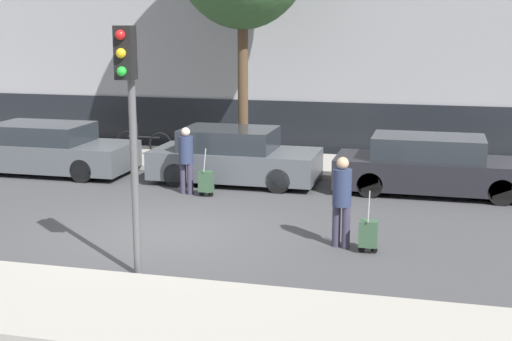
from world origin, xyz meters
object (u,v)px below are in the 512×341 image
(pedestrian_left, at_px, (186,157))
(parked_bicycle, at_px, (144,143))
(parked_car_0, at_px, (47,150))
(parked_car_1, at_px, (234,157))
(trolley_left, at_px, (206,181))
(pedestrian_right, at_px, (342,197))
(trolley_right, at_px, (368,234))
(parked_car_2, at_px, (433,167))
(traffic_light, at_px, (129,102))

(pedestrian_left, xyz_separation_m, parked_bicycle, (-2.67, 3.71, -0.41))
(parked_car_0, height_order, parked_car_1, parked_car_1)
(trolley_left, bearing_deg, pedestrian_left, 164.91)
(parked_car_1, bearing_deg, pedestrian_right, -54.17)
(parked_car_0, xyz_separation_m, trolley_left, (4.99, -1.50, -0.28))
(trolley_left, height_order, parked_bicycle, trolley_left)
(parked_car_1, relative_size, trolley_right, 3.69)
(parked_bicycle, bearing_deg, parked_car_1, -33.33)
(parked_car_0, relative_size, parked_car_2, 0.97)
(parked_car_2, relative_size, trolley_right, 4.15)
(parked_car_0, relative_size, pedestrian_left, 2.87)
(parked_car_2, bearing_deg, pedestrian_left, -165.40)
(parked_car_0, xyz_separation_m, parked_car_1, (5.21, 0.10, 0.02))
(trolley_left, xyz_separation_m, trolley_right, (4.08, -3.24, -0.01))
(parked_car_0, height_order, traffic_light, traffic_light)
(parked_car_1, height_order, pedestrian_right, pedestrian_right)
(parked_car_1, bearing_deg, trolley_right, -51.45)
(trolley_right, bearing_deg, parked_bicycle, 135.75)
(pedestrian_left, distance_m, traffic_light, 5.96)
(parked_car_2, relative_size, pedestrian_left, 2.95)
(trolley_left, distance_m, traffic_light, 5.95)
(parked_car_1, relative_size, pedestrian_left, 2.62)
(traffic_light, bearing_deg, parked_car_2, 56.99)
(parked_car_2, relative_size, trolley_left, 4.10)
(parked_car_2, height_order, traffic_light, traffic_light)
(parked_car_1, height_order, traffic_light, traffic_light)
(parked_car_0, relative_size, trolley_left, 3.99)
(pedestrian_left, height_order, trolley_right, pedestrian_left)
(trolley_left, xyz_separation_m, pedestrian_right, (3.57, -3.03, 0.59))
(pedestrian_right, distance_m, trolley_right, 0.81)
(parked_car_2, height_order, trolley_left, parked_car_2)
(trolley_left, height_order, trolley_right, trolley_left)
(parked_car_2, height_order, trolley_right, parked_car_2)
(parked_car_0, xyz_separation_m, traffic_light, (5.56, -6.88, 2.18))
(parked_car_2, distance_m, pedestrian_left, 5.85)
(parked_car_0, relative_size, pedestrian_right, 2.74)
(parked_car_2, xyz_separation_m, traffic_light, (-4.55, -7.00, 2.17))
(pedestrian_left, bearing_deg, parked_bicycle, -39.21)
(parked_car_1, bearing_deg, parked_car_0, -178.85)
(parked_car_2, relative_size, parked_bicycle, 2.65)
(pedestrian_right, xyz_separation_m, trolley_right, (0.51, -0.21, -0.59))
(parked_car_1, xyz_separation_m, trolley_right, (3.86, -4.84, -0.30))
(parked_car_0, distance_m, pedestrian_right, 9.68)
(parked_car_0, height_order, parked_car_2, parked_car_2)
(parked_car_0, relative_size, parked_bicycle, 2.58)
(parked_car_2, xyz_separation_m, pedestrian_left, (-5.66, -1.47, 0.25))
(trolley_left, height_order, pedestrian_right, pedestrian_right)
(parked_car_2, bearing_deg, trolley_right, -102.20)
(pedestrian_left, height_order, pedestrian_right, pedestrian_right)
(parked_bicycle, bearing_deg, traffic_light, -67.75)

